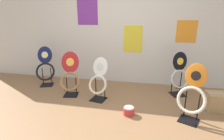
{
  "coord_description": "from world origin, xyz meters",
  "views": [
    {
      "loc": [
        0.66,
        -2.14,
        1.55
      ],
      "look_at": [
        -0.02,
        1.11,
        0.55
      ],
      "focal_mm": 28.0,
      "sensor_mm": 36.0,
      "label": 1
    }
  ],
  "objects_px": {
    "paint_can": "(129,111)",
    "toilet_seat_display_white_plain": "(98,82)",
    "toilet_seat_display_crimson_swirl": "(70,77)",
    "toilet_seat_display_orange_sun": "(192,96)",
    "toilet_seat_display_jazz_black": "(179,76)",
    "toilet_seat_display_navy_moon": "(45,68)",
    "storage_box": "(221,102)"
  },
  "relations": [
    {
      "from": "paint_can",
      "to": "toilet_seat_display_white_plain",
      "type": "bearing_deg",
      "value": 145.35
    },
    {
      "from": "toilet_seat_display_crimson_swirl",
      "to": "toilet_seat_display_orange_sun",
      "type": "height_order",
      "value": "toilet_seat_display_orange_sun"
    },
    {
      "from": "paint_can",
      "to": "toilet_seat_display_orange_sun",
      "type": "bearing_deg",
      "value": 0.76
    },
    {
      "from": "toilet_seat_display_jazz_black",
      "to": "toilet_seat_display_navy_moon",
      "type": "height_order",
      "value": "toilet_seat_display_navy_moon"
    },
    {
      "from": "toilet_seat_display_white_plain",
      "to": "toilet_seat_display_jazz_black",
      "type": "height_order",
      "value": "toilet_seat_display_jazz_black"
    },
    {
      "from": "toilet_seat_display_white_plain",
      "to": "paint_can",
      "type": "xyz_separation_m",
      "value": [
        0.65,
        -0.45,
        -0.3
      ]
    },
    {
      "from": "toilet_seat_display_jazz_black",
      "to": "toilet_seat_display_orange_sun",
      "type": "bearing_deg",
      "value": -88.16
    },
    {
      "from": "toilet_seat_display_navy_moon",
      "to": "storage_box",
      "type": "relative_size",
      "value": 1.85
    },
    {
      "from": "toilet_seat_display_jazz_black",
      "to": "storage_box",
      "type": "xyz_separation_m",
      "value": [
        0.63,
        -0.51,
        -0.27
      ]
    },
    {
      "from": "toilet_seat_display_navy_moon",
      "to": "storage_box",
      "type": "bearing_deg",
      "value": -7.07
    },
    {
      "from": "toilet_seat_display_navy_moon",
      "to": "toilet_seat_display_orange_sun",
      "type": "xyz_separation_m",
      "value": [
        3.01,
        -0.92,
        0.0
      ]
    },
    {
      "from": "toilet_seat_display_white_plain",
      "to": "toilet_seat_display_jazz_black",
      "type": "bearing_deg",
      "value": 19.3
    },
    {
      "from": "toilet_seat_display_white_plain",
      "to": "toilet_seat_display_jazz_black",
      "type": "distance_m",
      "value": 1.65
    },
    {
      "from": "toilet_seat_display_crimson_swirl",
      "to": "toilet_seat_display_orange_sun",
      "type": "bearing_deg",
      "value": -13.46
    },
    {
      "from": "toilet_seat_display_orange_sun",
      "to": "storage_box",
      "type": "distance_m",
      "value": 0.8
    },
    {
      "from": "toilet_seat_display_orange_sun",
      "to": "paint_can",
      "type": "height_order",
      "value": "toilet_seat_display_orange_sun"
    },
    {
      "from": "toilet_seat_display_crimson_swirl",
      "to": "paint_can",
      "type": "bearing_deg",
      "value": -23.13
    },
    {
      "from": "toilet_seat_display_orange_sun",
      "to": "toilet_seat_display_jazz_black",
      "type": "bearing_deg",
      "value": 91.84
    },
    {
      "from": "storage_box",
      "to": "paint_can",
      "type": "bearing_deg",
      "value": -162.55
    },
    {
      "from": "toilet_seat_display_crimson_swirl",
      "to": "toilet_seat_display_navy_moon",
      "type": "bearing_deg",
      "value": 154.0
    },
    {
      "from": "toilet_seat_display_navy_moon",
      "to": "toilet_seat_display_white_plain",
      "type": "bearing_deg",
      "value": -18.85
    },
    {
      "from": "toilet_seat_display_white_plain",
      "to": "paint_can",
      "type": "distance_m",
      "value": 0.84
    },
    {
      "from": "toilet_seat_display_jazz_black",
      "to": "paint_can",
      "type": "xyz_separation_m",
      "value": [
        -0.91,
        -0.99,
        -0.35
      ]
    },
    {
      "from": "paint_can",
      "to": "storage_box",
      "type": "height_order",
      "value": "storage_box"
    },
    {
      "from": "toilet_seat_display_orange_sun",
      "to": "toilet_seat_display_crimson_swirl",
      "type": "bearing_deg",
      "value": 166.54
    },
    {
      "from": "toilet_seat_display_navy_moon",
      "to": "paint_can",
      "type": "relative_size",
      "value": 4.84
    },
    {
      "from": "toilet_seat_display_jazz_black",
      "to": "storage_box",
      "type": "height_order",
      "value": "toilet_seat_display_jazz_black"
    },
    {
      "from": "toilet_seat_display_white_plain",
      "to": "toilet_seat_display_crimson_swirl",
      "type": "xyz_separation_m",
      "value": [
        -0.62,
        0.1,
        0.02
      ]
    },
    {
      "from": "toilet_seat_display_crimson_swirl",
      "to": "toilet_seat_display_orange_sun",
      "type": "relative_size",
      "value": 0.98
    },
    {
      "from": "toilet_seat_display_crimson_swirl",
      "to": "storage_box",
      "type": "relative_size",
      "value": 1.81
    },
    {
      "from": "toilet_seat_display_crimson_swirl",
      "to": "toilet_seat_display_white_plain",
      "type": "bearing_deg",
      "value": -8.77
    },
    {
      "from": "toilet_seat_display_navy_moon",
      "to": "storage_box",
      "type": "xyz_separation_m",
      "value": [
        3.61,
        -0.45,
        -0.26
      ]
    }
  ]
}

